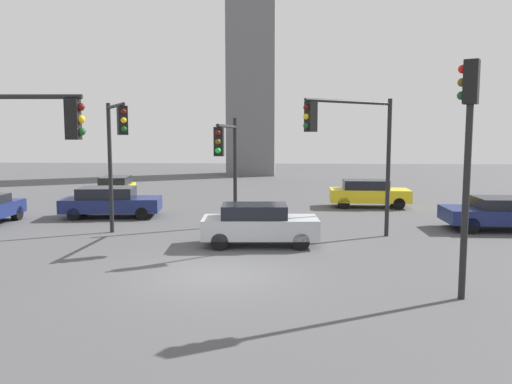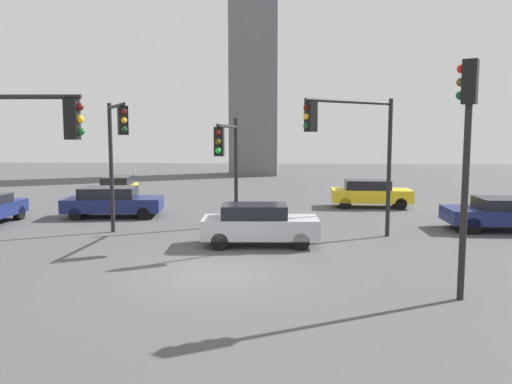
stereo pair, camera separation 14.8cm
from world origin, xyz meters
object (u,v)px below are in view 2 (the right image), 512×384
at_px(traffic_light_3, 117,141).
at_px(car_0, 506,213).
at_px(car_4, 117,189).
at_px(traffic_light_1, 26,148).
at_px(traffic_light_2, 228,152).
at_px(traffic_light_4, 467,136).
at_px(car_5, 259,224).
at_px(traffic_light_0, 353,137).
at_px(car_2, 112,201).
at_px(car_6, 370,193).

relative_size(traffic_light_3, car_0, 1.09).
bearing_deg(car_4, traffic_light_1, 4.74).
xyz_separation_m(traffic_light_2, traffic_light_4, (6.42, -7.36, 0.64)).
xyz_separation_m(traffic_light_4, car_0, (4.74, 9.10, -3.15)).
relative_size(traffic_light_1, traffic_light_2, 1.10).
xyz_separation_m(traffic_light_4, car_5, (-5.13, 5.61, -3.11)).
bearing_deg(car_5, traffic_light_0, 8.83).
bearing_deg(car_0, traffic_light_2, 9.12).
height_order(traffic_light_0, traffic_light_1, traffic_light_0).
relative_size(car_2, car_5, 1.13).
relative_size(traffic_light_0, traffic_light_2, 1.14).
bearing_deg(traffic_light_4, car_6, -62.76).
xyz_separation_m(traffic_light_2, car_4, (-7.56, 9.31, -2.46)).
distance_m(car_4, car_5, 14.16).
xyz_separation_m(traffic_light_4, car_6, (0.24, 15.43, -3.11)).
bearing_deg(traffic_light_4, car_0, -89.39).
relative_size(traffic_light_2, car_2, 0.97).
distance_m(traffic_light_1, car_4, 16.99).
xyz_separation_m(traffic_light_0, traffic_light_3, (-8.63, 0.21, -0.15)).
relative_size(traffic_light_0, traffic_light_3, 1.02).
height_order(traffic_light_4, car_2, traffic_light_4).
bearing_deg(car_2, traffic_light_2, -40.60).
bearing_deg(car_5, traffic_light_4, -51.12).
xyz_separation_m(traffic_light_0, car_4, (-12.15, 10.33, -3.03)).
distance_m(traffic_light_0, car_6, 9.81).
xyz_separation_m(car_0, car_2, (-17.17, 2.27, 0.02)).
height_order(traffic_light_0, car_0, traffic_light_0).
xyz_separation_m(traffic_light_3, traffic_light_4, (10.46, -6.54, 0.22)).
xyz_separation_m(traffic_light_1, car_5, (5.49, 5.36, -2.81)).
bearing_deg(traffic_light_2, car_5, 38.91).
height_order(traffic_light_3, car_2, traffic_light_3).
distance_m(traffic_light_0, traffic_light_3, 8.64).
xyz_separation_m(traffic_light_2, car_5, (1.29, -1.75, -2.47)).
distance_m(traffic_light_1, car_0, 17.96).
xyz_separation_m(traffic_light_0, car_2, (-10.60, 5.04, -3.07)).
relative_size(car_0, car_6, 1.11).
bearing_deg(car_6, car_4, 176.66).
distance_m(car_2, car_5, 9.30).
bearing_deg(car_2, car_4, 99.48).
bearing_deg(traffic_light_1, car_5, 41.89).
bearing_deg(car_5, traffic_light_1, -139.20).
height_order(traffic_light_3, traffic_light_4, traffic_light_4).
bearing_deg(car_2, traffic_light_0, -32.28).
height_order(traffic_light_1, traffic_light_3, traffic_light_3).
height_order(car_2, car_6, car_6).
relative_size(traffic_light_3, car_4, 1.20).
height_order(traffic_light_0, car_2, traffic_light_0).
relative_size(traffic_light_1, car_5, 1.22).
bearing_deg(car_2, car_0, -14.39).
bearing_deg(traffic_light_1, traffic_light_2, 56.97).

